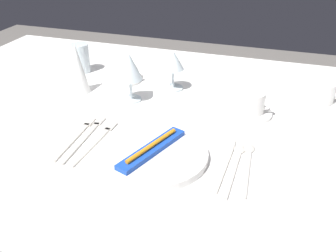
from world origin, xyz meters
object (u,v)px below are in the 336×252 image
(coffee_cup_left, at_px, (121,69))
(drink_tumbler, at_px, (81,60))
(dinner_plate, at_px, (152,154))
(spoon_dessert, at_px, (247,162))
(toothbrush_package, at_px, (152,149))
(coffee_cup_far, at_px, (251,102))
(wine_glass_centre, at_px, (130,68))
(wine_glass_left, at_px, (173,62))
(fork_salad, at_px, (76,136))
(dinner_knife, at_px, (224,166))
(fork_inner, at_px, (85,137))
(fork_outer, at_px, (96,141))
(spoon_soup, at_px, (235,163))
(napkin_folded, at_px, (77,68))
(coffee_cup_right, at_px, (321,92))

(coffee_cup_left, height_order, drink_tumbler, drink_tumbler)
(dinner_plate, height_order, spoon_dessert, dinner_plate)
(coffee_cup_left, bearing_deg, toothbrush_package, -57.35)
(toothbrush_package, bearing_deg, coffee_cup_far, 56.37)
(toothbrush_package, height_order, coffee_cup_left, coffee_cup_left)
(wine_glass_centre, relative_size, wine_glass_left, 1.13)
(fork_salad, relative_size, spoon_dessert, 1.02)
(toothbrush_package, bearing_deg, dinner_plate, 0.00)
(dinner_knife, relative_size, wine_glass_centre, 1.43)
(fork_salad, bearing_deg, fork_inner, 9.80)
(fork_outer, height_order, coffee_cup_left, coffee_cup_left)
(toothbrush_package, xyz_separation_m, wine_glass_centre, (-0.17, 0.27, 0.08))
(dinner_plate, xyz_separation_m, coffee_cup_far, (0.19, 0.29, 0.03))
(spoon_soup, xyz_separation_m, drink_tumbler, (-0.62, 0.40, 0.04))
(fork_salad, xyz_separation_m, spoon_dessert, (0.43, 0.02, 0.00))
(dinner_plate, bearing_deg, wine_glass_left, 100.26)
(napkin_folded, bearing_deg, drink_tumbler, 117.16)
(dinner_plate, height_order, drink_tumbler, drink_tumbler)
(dinner_plate, relative_size, spoon_soup, 1.25)
(spoon_soup, bearing_deg, coffee_cup_left, 140.80)
(fork_inner, relative_size, coffee_cup_right, 2.18)
(fork_inner, bearing_deg, wine_glass_centre, 83.24)
(fork_inner, xyz_separation_m, dinner_knife, (0.36, -0.02, 0.00))
(dinner_knife, xyz_separation_m, spoon_dessert, (0.05, 0.03, 0.00))
(spoon_dessert, relative_size, drink_tumbler, 2.06)
(spoon_soup, bearing_deg, wine_glass_centre, 146.72)
(fork_outer, height_order, napkin_folded, napkin_folded)
(coffee_cup_right, distance_m, drink_tumbler, 0.80)
(fork_outer, bearing_deg, dinner_plate, -8.11)
(fork_outer, relative_size, coffee_cup_far, 2.12)
(fork_inner, bearing_deg, spoon_soup, 0.57)
(fork_salad, bearing_deg, coffee_cup_right, 33.18)
(toothbrush_package, height_order, coffee_cup_right, coffee_cup_right)
(toothbrush_package, xyz_separation_m, coffee_cup_far, (0.19, 0.29, 0.01))
(fork_outer, distance_m, spoon_soup, 0.35)
(dinner_plate, xyz_separation_m, coffee_cup_right, (0.38, 0.42, 0.03))
(toothbrush_package, height_order, drink_tumbler, drink_tumbler)
(spoon_soup, xyz_separation_m, spoon_dessert, (0.03, 0.01, 0.00))
(fork_salad, distance_m, napkin_folded, 0.29)
(toothbrush_package, bearing_deg, napkin_folded, 141.41)
(dinner_plate, distance_m, spoon_soup, 0.19)
(dinner_plate, xyz_separation_m, dinner_knife, (0.17, 0.02, -0.01))
(dinner_knife, bearing_deg, napkin_folded, 153.13)
(napkin_folded, bearing_deg, dinner_knife, -26.87)
(dinner_plate, xyz_separation_m, wine_glass_centre, (-0.17, 0.27, 0.09))
(spoon_dessert, distance_m, coffee_cup_far, 0.24)
(spoon_soup, relative_size, coffee_cup_right, 2.01)
(fork_outer, bearing_deg, wine_glass_left, 76.47)
(fork_outer, xyz_separation_m, coffee_cup_right, (0.54, 0.40, 0.04))
(spoon_dessert, bearing_deg, wine_glass_centre, 149.95)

